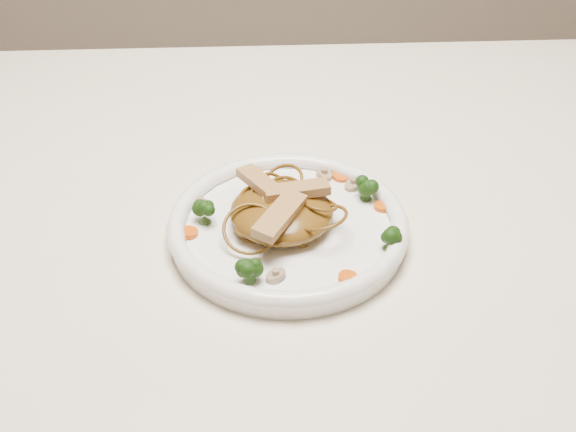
{
  "coord_description": "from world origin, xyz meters",
  "views": [
    {
      "loc": [
        -0.02,
        -0.74,
        1.29
      ],
      "look_at": [
        0.01,
        -0.09,
        0.78
      ],
      "focal_mm": 48.31,
      "sensor_mm": 36.0,
      "label": 1
    }
  ],
  "objects": [
    {
      "name": "plate",
      "position": [
        0.01,
        -0.09,
        0.76
      ],
      "size": [
        0.31,
        0.31,
        0.02
      ],
      "primitive_type": "cylinder",
      "rotation": [
        0.0,
        0.0,
        0.24
      ],
      "color": "white",
      "rests_on": "table"
    },
    {
      "name": "mushroom_1",
      "position": [
        0.09,
        -0.01,
        0.77
      ],
      "size": [
        0.04,
        0.04,
        0.01
      ],
      "primitive_type": "cylinder",
      "rotation": [
        0.0,
        0.0,
        0.86
      ],
      "color": "tan",
      "rests_on": "plate"
    },
    {
      "name": "carrot_0",
      "position": [
        0.08,
        0.0,
        0.77
      ],
      "size": [
        0.02,
        0.02,
        0.0
      ],
      "primitive_type": "cylinder",
      "rotation": [
        0.0,
        0.0,
        0.05
      ],
      "color": "#EF5008",
      "rests_on": "plate"
    },
    {
      "name": "chicken_b",
      "position": [
        -0.02,
        -0.05,
        0.8
      ],
      "size": [
        0.05,
        0.07,
        0.01
      ],
      "primitive_type": "cube",
      "rotation": [
        0.0,
        0.0,
        2.17
      ],
      "color": "tan",
      "rests_on": "noodle_mound"
    },
    {
      "name": "mushroom_0",
      "position": [
        -0.0,
        -0.17,
        0.77
      ],
      "size": [
        0.03,
        0.03,
        0.01
      ],
      "primitive_type": "cylinder",
      "rotation": [
        0.0,
        0.0,
        0.68
      ],
      "color": "tan",
      "rests_on": "plate"
    },
    {
      "name": "table",
      "position": [
        0.0,
        0.0,
        0.65
      ],
      "size": [
        1.2,
        0.8,
        0.75
      ],
      "color": "white",
      "rests_on": "ground"
    },
    {
      "name": "noodle_mound",
      "position": [
        0.0,
        -0.08,
        0.78
      ],
      "size": [
        0.13,
        0.13,
        0.04
      ],
      "primitive_type": "ellipsoid",
      "rotation": [
        0.0,
        0.0,
        0.17
      ],
      "color": "brown",
      "rests_on": "plate"
    },
    {
      "name": "chicken_c",
      "position": [
        0.0,
        -0.11,
        0.8
      ],
      "size": [
        0.06,
        0.08,
        0.01
      ],
      "primitive_type": "cube",
      "rotation": [
        0.0,
        0.0,
        4.18
      ],
      "color": "tan",
      "rests_on": "noodle_mound"
    },
    {
      "name": "broccoli_2",
      "position": [
        -0.03,
        -0.17,
        0.78
      ],
      "size": [
        0.04,
        0.04,
        0.03
      ],
      "primitive_type": null,
      "rotation": [
        0.0,
        0.0,
        -0.32
      ],
      "color": "#17370B",
      "rests_on": "plate"
    },
    {
      "name": "carrot_2",
      "position": [
        0.12,
        -0.06,
        0.77
      ],
      "size": [
        0.02,
        0.02,
        0.0
      ],
      "primitive_type": "cylinder",
      "rotation": [
        0.0,
        0.0,
        0.38
      ],
      "color": "#EF5008",
      "rests_on": "plate"
    },
    {
      "name": "carrot_3",
      "position": [
        -0.02,
        0.01,
        0.77
      ],
      "size": [
        0.02,
        0.02,
        0.0
      ],
      "primitive_type": "cylinder",
      "rotation": [
        0.0,
        0.0,
        0.26
      ],
      "color": "#EF5008",
      "rests_on": "plate"
    },
    {
      "name": "broccoli_3",
      "position": [
        0.11,
        -0.13,
        0.78
      ],
      "size": [
        0.03,
        0.03,
        0.03
      ],
      "primitive_type": null,
      "rotation": [
        0.0,
        0.0,
        -0.17
      ],
      "color": "#17370B",
      "rests_on": "plate"
    },
    {
      "name": "carrot_4",
      "position": [
        0.07,
        -0.17,
        0.77
      ],
      "size": [
        0.03,
        0.03,
        0.0
      ],
      "primitive_type": "cylinder",
      "rotation": [
        0.0,
        0.0,
        0.43
      ],
      "color": "#EF5008",
      "rests_on": "plate"
    },
    {
      "name": "carrot_1",
      "position": [
        -0.1,
        -0.09,
        0.77
      ],
      "size": [
        0.03,
        0.03,
        0.0
      ],
      "primitive_type": "cylinder",
      "rotation": [
        0.0,
        0.0,
        -0.33
      ],
      "color": "#EF5008",
      "rests_on": "plate"
    },
    {
      "name": "chicken_a",
      "position": [
        0.02,
        -0.07,
        0.8
      ],
      "size": [
        0.07,
        0.03,
        0.01
      ],
      "primitive_type": "cube",
      "rotation": [
        0.0,
        0.0,
        0.18
      ],
      "color": "tan",
      "rests_on": "noodle_mound"
    },
    {
      "name": "mushroom_3",
      "position": [
        0.06,
        0.01,
        0.77
      ],
      "size": [
        0.03,
        0.03,
        0.01
      ],
      "primitive_type": "cylinder",
      "rotation": [
        0.0,
        0.0,
        1.92
      ],
      "color": "tan",
      "rests_on": "plate"
    },
    {
      "name": "mushroom_2",
      "position": [
        -0.08,
        -0.04,
        0.77
      ],
      "size": [
        0.03,
        0.03,
        0.01
      ],
      "primitive_type": "cylinder",
      "rotation": [
        0.0,
        0.0,
        -0.55
      ],
      "color": "tan",
      "rests_on": "plate"
    },
    {
      "name": "broccoli_0",
      "position": [
        0.1,
        -0.04,
        0.78
      ],
      "size": [
        0.03,
        0.03,
        0.03
      ],
      "primitive_type": null,
      "rotation": [
        0.0,
        0.0,
        -0.18
      ],
      "color": "#17370B",
      "rests_on": "plate"
    },
    {
      "name": "broccoli_1",
      "position": [
        -0.08,
        -0.07,
        0.78
      ],
      "size": [
        0.03,
        0.03,
        0.03
      ],
      "primitive_type": null,
      "rotation": [
        0.0,
        0.0,
        0.11
      ],
      "color": "#17370B",
      "rests_on": "plate"
    }
  ]
}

